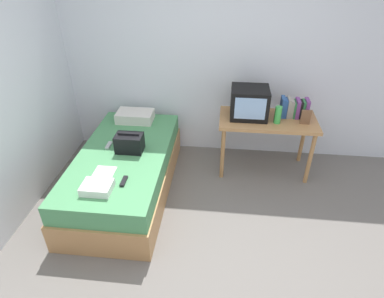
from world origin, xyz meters
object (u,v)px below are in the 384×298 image
at_px(book_row, 294,108).
at_px(remote_dark, 124,181).
at_px(water_bottle, 278,115).
at_px(remote_silver, 109,145).
at_px(tv, 249,103).
at_px(picture_frame, 306,117).
at_px(folded_towel, 97,187).
at_px(handbag, 129,143).
at_px(bed, 125,172).
at_px(pillow, 135,116).
at_px(magazine, 103,175).
at_px(desk, 267,125).

relative_size(book_row, remote_dark, 2.06).
relative_size(water_bottle, remote_silver, 1.44).
relative_size(tv, picture_frame, 2.50).
relative_size(remote_silver, folded_towel, 0.51).
xyz_separation_m(tv, picture_frame, (0.65, -0.13, -0.09)).
bearing_deg(handbag, bed, -152.51).
relative_size(pillow, remote_silver, 3.23).
height_order(tv, book_row, tv).
bearing_deg(magazine, folded_towel, -82.35).
distance_m(picture_frame, handbag, 2.04).
xyz_separation_m(tv, book_row, (0.54, 0.05, -0.07)).
distance_m(bed, desk, 1.79).
distance_m(pillow, remote_silver, 0.67).
height_order(tv, magazine, tv).
xyz_separation_m(handbag, magazine, (-0.15, -0.47, -0.10)).
xyz_separation_m(desk, magazine, (-1.71, -1.06, -0.09)).
relative_size(tv, book_row, 1.37).
bearing_deg(folded_towel, picture_frame, 30.17).
relative_size(book_row, pillow, 0.69).
bearing_deg(handbag, folded_towel, -99.54).
distance_m(handbag, remote_dark, 0.58).
bearing_deg(folded_towel, pillow, 90.16).
distance_m(tv, pillow, 1.48).
bearing_deg(water_bottle, book_row, 42.25).
relative_size(bed, magazine, 6.90).
xyz_separation_m(desk, pillow, (-1.68, 0.13, -0.03)).
bearing_deg(remote_silver, magazine, -77.64).
distance_m(book_row, remote_silver, 2.23).
distance_m(bed, magazine, 0.52).
height_order(bed, tv, tv).
bearing_deg(folded_towel, bed, 86.31).
distance_m(tv, water_bottle, 0.36).
relative_size(desk, folded_towel, 4.14).
xyz_separation_m(picture_frame, folded_towel, (-2.09, -1.21, -0.24)).
bearing_deg(picture_frame, magazine, -155.41).
bearing_deg(remote_silver, picture_frame, 10.85).
bearing_deg(magazine, pillow, 88.62).
height_order(picture_frame, remote_silver, picture_frame).
relative_size(tv, remote_dark, 2.82).
bearing_deg(handbag, picture_frame, 14.17).
xyz_separation_m(desk, remote_silver, (-1.83, -0.52, -0.08)).
bearing_deg(bed, handbag, 27.49).
relative_size(picture_frame, remote_dark, 1.13).
xyz_separation_m(tv, folded_towel, (-1.44, -1.34, -0.33)).
xyz_separation_m(magazine, folded_towel, (0.03, -0.24, 0.04)).
distance_m(desk, water_bottle, 0.24).
xyz_separation_m(water_bottle, remote_silver, (-1.92, -0.42, -0.28)).
height_order(picture_frame, folded_towel, picture_frame).
xyz_separation_m(book_row, magazine, (-2.01, -1.15, -0.30)).
relative_size(remote_dark, folded_towel, 0.56).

